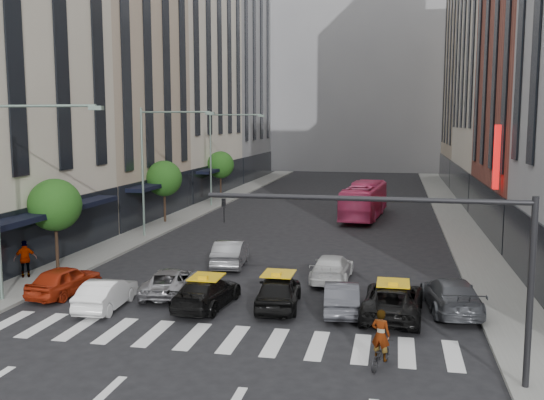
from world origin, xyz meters
The scene contains 31 objects.
ground centered at (0.00, 0.00, 0.00)m, with size 160.00×160.00×0.00m, color black.
sidewalk_left centered at (-11.50, 30.00, 0.07)m, with size 3.00×96.00×0.15m, color slate.
sidewalk_right centered at (11.50, 30.00, 0.07)m, with size 3.00×96.00×0.15m, color slate.
building_left_b centered at (-17.00, 28.00, 12.00)m, with size 8.00×16.00×24.00m, color tan.
building_left_c centered at (-17.00, 46.00, 18.00)m, with size 8.00×20.00×36.00m, color beige.
building_left_d centered at (-17.00, 65.00, 15.00)m, with size 8.00×18.00×30.00m, color gray.
building_right_c centered at (17.00, 46.00, 20.00)m, with size 8.00×20.00×40.00m, color beige.
building_right_d centered at (17.00, 65.00, 14.00)m, with size 8.00×18.00×28.00m, color tan.
building_far centered at (0.00, 85.00, 18.00)m, with size 30.00×10.00×36.00m, color gray.
tree_near centered at (-11.80, 10.00, 3.65)m, with size 2.88×2.88×4.95m.
tree_mid centered at (-11.80, 26.00, 3.65)m, with size 2.88×2.88×4.95m.
tree_far centered at (-11.80, 42.00, 3.65)m, with size 2.88×2.88×4.95m.
streetlamp_near centered at (-10.04, 4.00, 5.90)m, with size 5.38×0.25×9.00m.
streetlamp_mid centered at (-10.04, 20.00, 5.90)m, with size 5.38×0.25×9.00m.
streetlamp_far centered at (-10.04, 36.00, 5.90)m, with size 5.38×0.25×9.00m.
traffic_signal centered at (7.69, -1.00, 4.47)m, with size 10.10×0.20×6.00m.
liberty_sign centered at (12.60, 20.00, 6.00)m, with size 0.30×0.70×4.00m.
car_red centered at (-8.81, 5.63, 0.71)m, with size 1.69×4.19×1.43m, color #A0260E.
car_white_front centered at (-5.89, 4.11, 0.67)m, with size 1.41×4.05×1.33m, color white.
car_silver centered at (-3.87, 6.72, 0.64)m, with size 2.13×4.61×1.28m, color gray.
taxi_left centered at (-1.60, 5.14, 0.68)m, with size 1.90×4.69×1.36m, color black.
taxi_center centered at (1.53, 5.67, 0.77)m, with size 1.81×4.50×1.53m, color black.
car_grey_mid centered at (4.30, 5.65, 0.69)m, with size 1.45×4.16×1.37m, color #3F4046.
taxi_right centered at (6.47, 5.45, 0.72)m, with size 2.40×5.19×1.44m, color black.
car_grey_curb centered at (8.95, 6.72, 0.74)m, with size 2.06×5.07×1.47m, color #3F4247.
car_row2_left centered at (-2.65, 12.89, 0.76)m, with size 1.61×4.61×1.52m, color gray.
car_row2_right centered at (3.35, 10.81, 0.68)m, with size 1.90×4.68×1.36m, color silver.
bus centered at (3.88, 32.01, 1.51)m, with size 2.53×10.83×3.02m, color #F54884.
motorcycle centered at (6.10, -0.04, 0.43)m, with size 0.58×1.65×0.87m, color black.
rider centered at (6.10, -0.04, 1.74)m, with size 0.64×0.42×1.75m, color gray.
pedestrian_far centered at (-12.26, 7.76, 1.11)m, with size 1.13×0.47×1.93m, color gray.
Camera 1 is at (6.45, -19.78, 8.16)m, focal length 40.00 mm.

